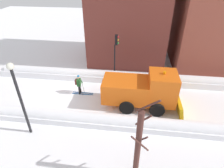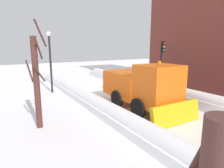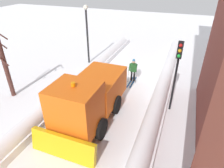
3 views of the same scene
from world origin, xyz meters
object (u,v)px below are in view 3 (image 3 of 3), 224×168
object	(u,v)px
plow_truck	(89,97)
skier	(133,69)
traffic_light_pole	(177,64)
street_lamp	(87,28)
bare_tree_near	(5,64)

from	to	relation	value
plow_truck	skier	distance (m)	5.38
traffic_light_pole	street_lamp	distance (m)	9.23
plow_truck	skier	xyz separation A→B (m)	(-0.98, -5.27, -0.48)
plow_truck	bare_tree_near	bearing A→B (deg)	-3.40
skier	traffic_light_pole	size ratio (longest dim) A/B	0.42
skier	street_lamp	world-z (taller)	street_lamp
skier	street_lamp	distance (m)	5.64
plow_truck	traffic_light_pole	distance (m)	5.03
plow_truck	bare_tree_near	distance (m)	6.11
skier	bare_tree_near	xyz separation A→B (m)	(7.02, 4.91, 1.29)
skier	traffic_light_pole	distance (m)	4.62
skier	bare_tree_near	bearing A→B (deg)	34.96
plow_truck	skier	size ratio (longest dim) A/B	3.31
plow_truck	street_lamp	world-z (taller)	street_lamp
traffic_light_pole	street_lamp	world-z (taller)	street_lamp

